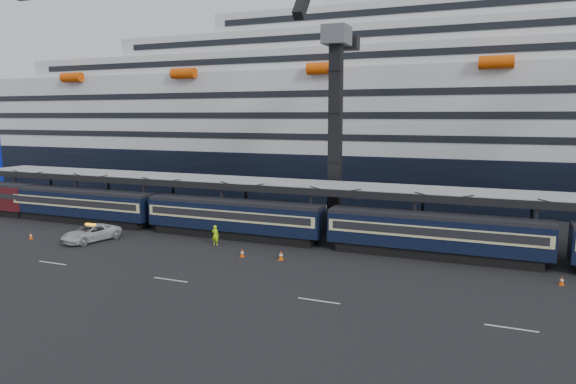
# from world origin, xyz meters

# --- Properties ---
(ground) EXTENTS (260.00, 260.00, 0.00)m
(ground) POSITION_xyz_m (0.00, 0.00, 0.00)
(ground) COLOR black
(ground) RESTS_ON ground
(train) EXTENTS (133.05, 3.00, 4.05)m
(train) POSITION_xyz_m (-4.65, 10.00, 2.20)
(train) COLOR black
(train) RESTS_ON ground
(canopy) EXTENTS (130.00, 6.25, 5.53)m
(canopy) POSITION_xyz_m (0.00, 14.00, 5.25)
(canopy) COLOR gray
(canopy) RESTS_ON ground
(cruise_ship) EXTENTS (214.09, 28.84, 34.00)m
(cruise_ship) POSITION_xyz_m (-1.08, 45.99, 12.34)
(cruise_ship) COLOR black
(cruise_ship) RESTS_ON ground
(crane_dark_near) EXTENTS (4.50, 17.75, 35.08)m
(crane_dark_near) POSITION_xyz_m (-20.00, 18.59, 11.93)
(crane_dark_near) COLOR #45484C
(crane_dark_near) RESTS_ON ground
(pickup_truck) EXTENTS (3.94, 6.28, 1.62)m
(pickup_truck) POSITION_xyz_m (-40.61, 3.37, 0.81)
(pickup_truck) COLOR #B8BBC0
(pickup_truck) RESTS_ON ground
(worker) EXTENTS (0.73, 0.49, 1.96)m
(worker) POSITION_xyz_m (-28.22, 6.64, 0.98)
(worker) COLOR #BAFF0D
(worker) RESTS_ON ground
(traffic_cone_a) EXTENTS (0.35, 0.35, 0.70)m
(traffic_cone_a) POSITION_xyz_m (-46.90, 1.67, 0.34)
(traffic_cone_a) COLOR #E74D07
(traffic_cone_a) RESTS_ON ground
(traffic_cone_b) EXTENTS (0.38, 0.38, 0.76)m
(traffic_cone_b) POSITION_xyz_m (-23.86, 3.82, 0.38)
(traffic_cone_b) COLOR #E74D07
(traffic_cone_b) RESTS_ON ground
(traffic_cone_c) EXTENTS (0.44, 0.44, 0.87)m
(traffic_cone_c) POSITION_xyz_m (-20.28, 4.22, 0.43)
(traffic_cone_c) COLOR #E74D07
(traffic_cone_c) RESTS_ON ground
(traffic_cone_d) EXTENTS (0.36, 0.36, 0.71)m
(traffic_cone_d) POSITION_xyz_m (1.64, 5.94, 0.35)
(traffic_cone_d) COLOR #E74D07
(traffic_cone_d) RESTS_ON ground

